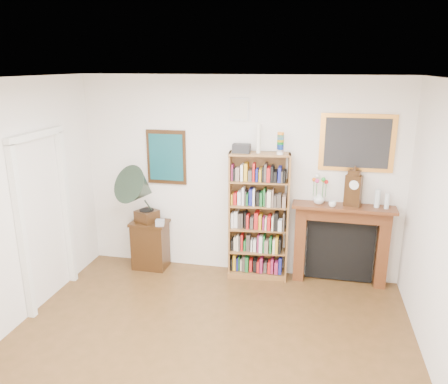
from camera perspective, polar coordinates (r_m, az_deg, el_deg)
name	(u,v)px	position (r m, az deg, el deg)	size (l,w,h in m)	color
room	(188,249)	(3.81, -4.71, -7.37)	(4.51, 5.01, 2.81)	#4A3316
door_casing	(44,205)	(5.81, -22.45, -1.59)	(0.08, 1.02, 2.17)	white
teal_poster	(166,157)	(6.31, -7.54, 4.52)	(0.58, 0.04, 0.78)	black
small_picture	(239,109)	(5.94, 1.99, 10.76)	(0.26, 0.04, 0.30)	white
gilt_painting	(357,143)	(5.92, 16.97, 6.14)	(0.95, 0.04, 0.75)	gold
bookshelf	(258,210)	(6.03, 4.51, -2.31)	(0.86, 0.38, 2.07)	brown
side_cabinet	(150,245)	(6.60, -9.58, -6.78)	(0.53, 0.38, 0.72)	black
fireplace	(341,237)	(6.18, 15.04, -5.70)	(1.35, 0.34, 1.13)	#482510
gramophone	(141,191)	(6.20, -10.74, 0.13)	(0.78, 0.84, 0.90)	black
cd_stack	(160,223)	(6.29, -8.36, -3.98)	(0.12, 0.12, 0.08)	silver
mantel_clock	(353,189)	(5.93, 16.53, 0.38)	(0.23, 0.18, 0.48)	black
flower_vase	(319,198)	(5.96, 12.32, -0.75)	(0.16, 0.16, 0.16)	silver
teacup	(332,204)	(5.88, 13.98, -1.54)	(0.10, 0.10, 0.08)	white
bottle_left	(377,198)	(6.01, 19.40, -0.80)	(0.07, 0.07, 0.24)	silver
bottle_right	(387,201)	(6.00, 20.52, -1.13)	(0.06, 0.06, 0.20)	silver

